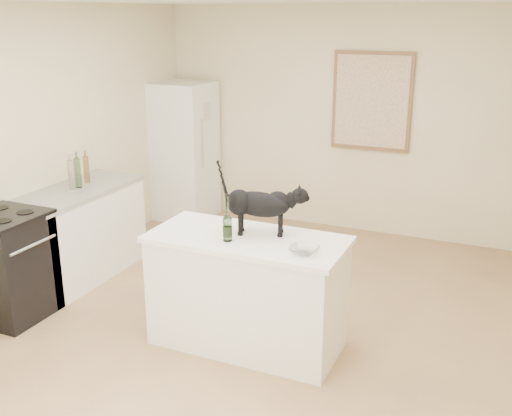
# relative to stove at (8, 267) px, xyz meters

# --- Properties ---
(floor) EXTENTS (5.50, 5.50, 0.00)m
(floor) POSITION_rel_stove_xyz_m (1.95, 0.60, -0.45)
(floor) COLOR tan
(floor) RESTS_ON ground
(wall_back) EXTENTS (4.50, 0.00, 4.50)m
(wall_back) POSITION_rel_stove_xyz_m (1.95, 3.35, 0.85)
(wall_back) COLOR beige
(wall_back) RESTS_ON ground
(wall_left) EXTENTS (0.00, 5.50, 5.50)m
(wall_left) POSITION_rel_stove_xyz_m (-0.30, 0.60, 0.85)
(wall_left) COLOR beige
(wall_left) RESTS_ON ground
(island_base) EXTENTS (1.44, 0.67, 0.86)m
(island_base) POSITION_rel_stove_xyz_m (2.05, 0.40, -0.02)
(island_base) COLOR white
(island_base) RESTS_ON floor
(island_top) EXTENTS (1.50, 0.70, 0.04)m
(island_top) POSITION_rel_stove_xyz_m (2.05, 0.40, 0.43)
(island_top) COLOR white
(island_top) RESTS_ON island_base
(left_cabinets) EXTENTS (0.60, 1.40, 0.86)m
(left_cabinets) POSITION_rel_stove_xyz_m (0.00, 0.90, -0.02)
(left_cabinets) COLOR white
(left_cabinets) RESTS_ON floor
(left_countertop) EXTENTS (0.62, 1.44, 0.04)m
(left_countertop) POSITION_rel_stove_xyz_m (0.00, 0.90, 0.43)
(left_countertop) COLOR gray
(left_countertop) RESTS_ON left_cabinets
(stove) EXTENTS (0.60, 0.60, 0.90)m
(stove) POSITION_rel_stove_xyz_m (0.00, 0.00, 0.00)
(stove) COLOR black
(stove) RESTS_ON floor
(fridge) EXTENTS (0.68, 0.68, 1.70)m
(fridge) POSITION_rel_stove_xyz_m (0.00, 2.95, 0.40)
(fridge) COLOR white
(fridge) RESTS_ON floor
(artwork_frame) EXTENTS (0.90, 0.03, 1.10)m
(artwork_frame) POSITION_rel_stove_xyz_m (2.25, 3.32, 1.10)
(artwork_frame) COLOR brown
(artwork_frame) RESTS_ON wall_back
(artwork_canvas) EXTENTS (0.82, 0.00, 1.02)m
(artwork_canvas) POSITION_rel_stove_xyz_m (2.25, 3.30, 1.10)
(artwork_canvas) COLOR beige
(artwork_canvas) RESTS_ON wall_back
(black_cat) EXTENTS (0.63, 0.36, 0.42)m
(black_cat) POSITION_rel_stove_xyz_m (2.11, 0.50, 0.66)
(black_cat) COLOR black
(black_cat) RESTS_ON island_top
(wine_bottle) EXTENTS (0.08, 0.08, 0.31)m
(wine_bottle) POSITION_rel_stove_xyz_m (1.95, 0.27, 0.61)
(wine_bottle) COLOR #305A24
(wine_bottle) RESTS_ON island_top
(glass_bowl) EXTENTS (0.22, 0.22, 0.05)m
(glass_bowl) POSITION_rel_stove_xyz_m (2.55, 0.26, 0.48)
(glass_bowl) COLOR silver
(glass_bowl) RESTS_ON island_top
(fridge_paper) EXTENTS (0.01, 0.16, 0.21)m
(fridge_paper) POSITION_rel_stove_xyz_m (0.34, 2.95, 0.92)
(fridge_paper) COLOR beige
(fridge_paper) RESTS_ON fridge
(counter_bottle_cluster) EXTENTS (0.10, 0.29, 0.29)m
(counter_bottle_cluster) POSITION_rel_stove_xyz_m (-0.01, 0.99, 0.59)
(counter_bottle_cluster) COLOR #A8B6AB
(counter_bottle_cluster) RESTS_ON left_countertop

